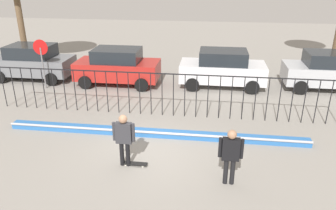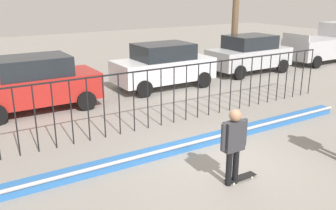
% 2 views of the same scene
% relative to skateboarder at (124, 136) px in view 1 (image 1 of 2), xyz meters
% --- Properties ---
extents(ground_plane, '(60.00, 60.00, 0.00)m').
position_rel_skateboarder_xyz_m(ground_plane, '(0.57, 0.87, -1.03)').
color(ground_plane, gray).
extents(bowl_coping_ledge, '(11.00, 0.40, 0.27)m').
position_rel_skateboarder_xyz_m(bowl_coping_ledge, '(0.57, 2.03, -0.91)').
color(bowl_coping_ledge, '#2D6BB7').
rests_on(bowl_coping_ledge, ground).
extents(perimeter_fence, '(14.04, 0.04, 1.82)m').
position_rel_skateboarder_xyz_m(perimeter_fence, '(0.57, 3.94, 0.10)').
color(perimeter_fence, black).
rests_on(perimeter_fence, ground).
extents(skateboarder, '(0.69, 0.26, 1.71)m').
position_rel_skateboarder_xyz_m(skateboarder, '(0.00, 0.00, 0.00)').
color(skateboarder, black).
rests_on(skateboarder, ground).
extents(skateboard, '(0.80, 0.20, 0.07)m').
position_rel_skateboarder_xyz_m(skateboard, '(0.29, 0.02, -0.97)').
color(skateboard, black).
rests_on(skateboard, ground).
extents(camera_operator, '(0.69, 0.26, 1.70)m').
position_rel_skateboarder_xyz_m(camera_operator, '(3.15, -0.53, -0.01)').
color(camera_operator, black).
rests_on(camera_operator, ground).
extents(parked_car_gray, '(4.30, 2.12, 1.90)m').
position_rel_skateboarder_xyz_m(parked_car_gray, '(-7.20, 7.84, -0.05)').
color(parked_car_gray, slate).
rests_on(parked_car_gray, ground).
extents(parked_car_red, '(4.30, 2.12, 1.90)m').
position_rel_skateboarder_xyz_m(parked_car_red, '(-2.34, 7.60, -0.05)').
color(parked_car_red, '#B2231E').
rests_on(parked_car_red, ground).
extents(parked_car_white, '(4.30, 2.12, 1.90)m').
position_rel_skateboarder_xyz_m(parked_car_white, '(3.08, 7.96, -0.05)').
color(parked_car_white, silver).
rests_on(parked_car_white, ground).
extents(parked_car_silver, '(4.30, 2.12, 1.90)m').
position_rel_skateboarder_xyz_m(parked_car_silver, '(8.33, 8.23, -0.05)').
color(parked_car_silver, '#B7BABF').
rests_on(parked_car_silver, ground).
extents(stop_sign, '(0.76, 0.07, 2.50)m').
position_rel_skateboarder_xyz_m(stop_sign, '(-5.85, 6.46, 0.59)').
color(stop_sign, slate).
rests_on(stop_sign, ground).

